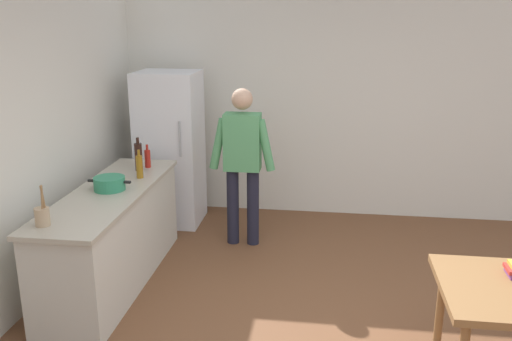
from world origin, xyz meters
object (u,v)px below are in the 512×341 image
at_px(utensil_jar, 42,216).
at_px(bottle_oil_amber, 139,166).
at_px(refrigerator, 170,149).
at_px(cooking_pot, 109,183).
at_px(bottle_sauce_red, 148,158).
at_px(person, 242,157).
at_px(bottle_wine_dark, 138,156).

bearing_deg(utensil_jar, bottle_oil_amber, 76.50).
distance_m(refrigerator, utensil_jar, 2.48).
relative_size(cooking_pot, utensil_jar, 1.25).
relative_size(utensil_jar, bottle_sauce_red, 1.33).
bearing_deg(bottle_sauce_red, person, 14.73).
bearing_deg(bottle_oil_amber, utensil_jar, -103.50).
bearing_deg(bottle_oil_amber, person, 34.62).
height_order(cooking_pot, utensil_jar, utensil_jar).
relative_size(utensil_jar, bottle_oil_amber, 1.14).
bearing_deg(cooking_pot, bottle_sauce_red, 82.55).
bearing_deg(bottle_wine_dark, person, 20.36).
bearing_deg(bottle_sauce_red, bottle_oil_amber, -83.02).
height_order(person, bottle_sauce_red, person).
bearing_deg(bottle_wine_dark, utensil_jar, -97.83).
bearing_deg(person, bottle_wine_dark, -159.64).
distance_m(utensil_jar, bottle_sauce_red, 1.68).
xyz_separation_m(refrigerator, bottle_sauce_red, (-0.00, -0.80, 0.10)).
height_order(utensil_jar, bottle_sauce_red, utensil_jar).
distance_m(bottle_sauce_red, bottle_wine_dark, 0.14).
relative_size(cooking_pot, bottle_sauce_red, 1.67).
bearing_deg(bottle_sauce_red, cooking_pot, -97.45).
relative_size(bottle_oil_amber, bottle_wine_dark, 0.82).
bearing_deg(cooking_pot, refrigerator, 86.29).
distance_m(cooking_pot, bottle_wine_dark, 0.65).
relative_size(refrigerator, bottle_sauce_red, 7.50).
height_order(refrigerator, bottle_sauce_red, refrigerator).
xyz_separation_m(cooking_pot, bottle_sauce_red, (0.10, 0.77, 0.04)).
xyz_separation_m(refrigerator, cooking_pot, (-0.10, -1.57, 0.06)).
height_order(utensil_jar, bottle_wine_dark, bottle_wine_dark).
height_order(person, utensil_jar, person).
relative_size(cooking_pot, bottle_oil_amber, 1.43).
bearing_deg(bottle_oil_amber, refrigerator, 92.16).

